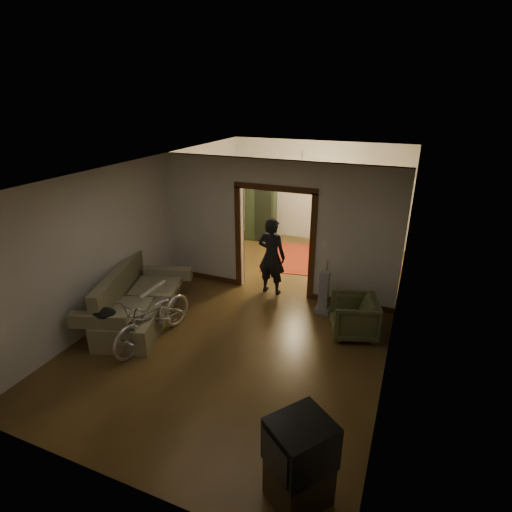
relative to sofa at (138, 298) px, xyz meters
The scene contains 24 objects.
floor 2.41m from the sofa, 36.55° to the left, with size 5.00×8.50×0.01m, color #3F2C14.
ceiling 3.29m from the sofa, 36.55° to the left, with size 5.00×8.50×0.01m, color white.
wall_back 6.03m from the sofa, 71.50° to the left, with size 5.00×0.02×2.80m, color beige.
wall_left 1.78m from the sofa, 113.44° to the left, with size 0.02×8.50×2.80m, color beige.
wall_right 4.70m from the sofa, 17.71° to the left, with size 0.02×8.50×2.80m, color beige.
partition_wall 3.00m from the sofa, 48.69° to the left, with size 5.00×0.14×2.80m, color beige.
door_casing 2.93m from the sofa, 48.69° to the left, with size 1.74×0.20×2.32m, color #3F210E.
far_window 6.27m from the sofa, 65.21° to the left, with size 0.98×0.06×1.28m, color black.
chandelier 4.72m from the sofa, 64.14° to the left, with size 0.24×0.24×0.24m, color #FFE0A5.
light_switch 3.68m from the sofa, 35.23° to the left, with size 0.08×0.01×0.12m, color silver.
sofa is the anchor object (origin of this frame).
rolled_paper 0.32m from the sofa, 71.57° to the left, with size 0.09×0.09×0.76m, color beige.
jacket 0.93m from the sofa, 86.86° to the right, with size 0.43×0.32×0.13m, color black.
bicycle 0.77m from the sofa, 33.21° to the right, with size 0.62×1.78×0.93m, color silver.
armchair 3.91m from the sofa, 15.92° to the left, with size 0.76×0.78×0.71m, color #484E2C.
tv_stand 4.41m from the sofa, 31.29° to the right, with size 0.56×0.51×0.51m, color black.
crt_tv 4.41m from the sofa, 31.29° to the right, with size 0.60×0.54×0.52m, color black.
vacuum 3.48m from the sofa, 27.43° to the left, with size 0.27×0.22×0.88m, color gray.
person 2.78m from the sofa, 47.84° to the left, with size 0.61×0.40×1.66m, color black.
oriental_rug 4.47m from the sofa, 65.96° to the left, with size 1.55×2.04×0.02m, color maroon.
locker 5.11m from the sofa, 85.35° to the left, with size 0.83×0.46×1.66m, color black.
globe 5.30m from the sofa, 85.35° to the left, with size 0.26×0.26×0.26m, color #1E5972.
desk 5.76m from the sofa, 60.66° to the left, with size 1.10×0.62×0.81m, color #332211.
desk_chair 5.31m from the sofa, 61.83° to the left, with size 0.39×0.39×0.88m, color #332211.
Camera 1 is at (2.58, -6.57, 3.99)m, focal length 28.00 mm.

